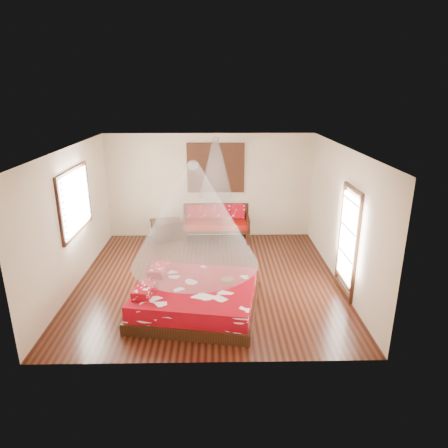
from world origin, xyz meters
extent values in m
cube|color=black|center=(0.00, 0.00, -0.01)|extent=(5.50, 5.50, 0.02)
cube|color=white|center=(0.00, 0.00, 2.81)|extent=(5.50, 5.50, 0.02)
cube|color=beige|center=(-2.76, 0.00, 1.40)|extent=(0.02, 5.50, 2.80)
cube|color=beige|center=(2.76, 0.00, 1.40)|extent=(0.02, 5.50, 2.80)
cube|color=beige|center=(0.00, 2.76, 1.40)|extent=(5.50, 0.02, 2.80)
cube|color=beige|center=(0.00, -2.76, 1.40)|extent=(5.50, 0.02, 2.80)
cube|color=black|center=(-0.20, -1.25, 0.10)|extent=(2.46, 2.29, 0.20)
cube|color=maroon|center=(-0.20, -1.25, 0.35)|extent=(2.34, 2.18, 0.30)
cube|color=maroon|center=(-1.07, -1.53, 0.57)|extent=(0.40, 0.61, 0.14)
cube|color=maroon|center=(-0.93, -0.71, 0.57)|extent=(0.40, 0.61, 0.14)
cube|color=black|center=(-0.66, 1.97, 0.21)|extent=(0.08, 0.08, 0.42)
cube|color=black|center=(0.99, 1.97, 0.21)|extent=(0.08, 0.08, 0.42)
cube|color=black|center=(-0.66, 2.63, 0.21)|extent=(0.08, 0.08, 0.42)
cube|color=black|center=(0.99, 2.63, 0.21)|extent=(0.08, 0.08, 0.42)
cube|color=black|center=(0.17, 2.30, 0.38)|extent=(1.77, 0.79, 0.08)
cube|color=#8F0705|center=(0.17, 2.30, 0.49)|extent=(1.71, 0.73, 0.14)
cube|color=black|center=(0.17, 2.65, 0.67)|extent=(1.77, 0.06, 0.55)
cube|color=black|center=(-0.68, 2.30, 0.54)|extent=(0.06, 0.79, 0.30)
cube|color=black|center=(1.01, 2.30, 0.54)|extent=(0.06, 0.79, 0.30)
cube|color=maroon|center=(-0.42, 2.53, 0.75)|extent=(0.37, 0.19, 0.39)
cube|color=maroon|center=(-0.03, 2.53, 0.75)|extent=(0.37, 0.19, 0.39)
cube|color=maroon|center=(0.36, 2.53, 0.75)|extent=(0.37, 0.19, 0.39)
cube|color=maroon|center=(0.76, 2.53, 0.75)|extent=(0.37, 0.19, 0.39)
cube|color=black|center=(-1.17, 2.45, 0.25)|extent=(0.89, 0.76, 0.49)
cube|color=black|center=(-1.17, 2.45, 0.52)|extent=(0.94, 0.82, 0.05)
cube|color=black|center=(0.17, 2.72, 1.90)|extent=(1.52, 0.06, 1.32)
cube|color=black|center=(0.17, 2.71, 1.90)|extent=(1.35, 0.04, 1.10)
cube|color=black|center=(-2.72, 0.20, 1.70)|extent=(0.08, 1.74, 1.34)
cube|color=white|center=(-2.68, 0.20, 1.70)|extent=(0.04, 1.54, 1.10)
cube|color=black|center=(2.72, -0.60, 1.05)|extent=(0.08, 1.02, 2.16)
cube|color=white|center=(2.70, -0.60, 1.15)|extent=(0.03, 0.82, 1.70)
cylinder|color=brown|center=(0.37, -1.05, 0.52)|extent=(0.24, 0.24, 0.03)
cone|color=white|center=(-0.20, -1.25, 1.85)|extent=(2.23, 2.23, 1.80)
cone|color=white|center=(0.17, 2.25, 2.00)|extent=(0.86, 0.86, 1.50)
camera|label=1|loc=(0.18, -7.74, 3.88)|focal=32.00mm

